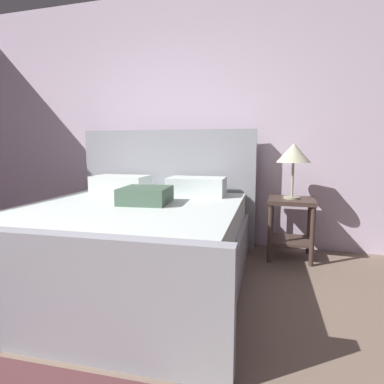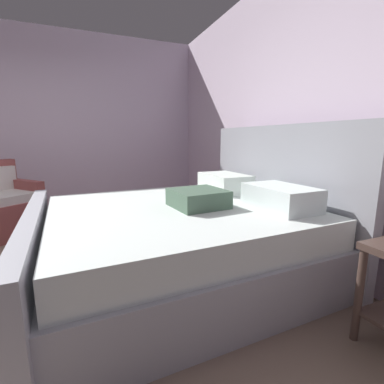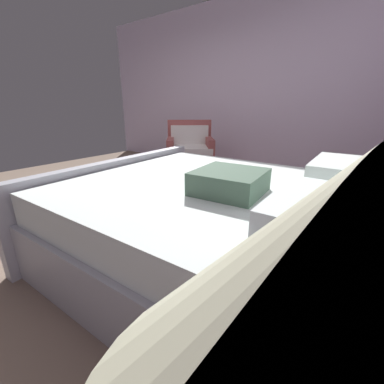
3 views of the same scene
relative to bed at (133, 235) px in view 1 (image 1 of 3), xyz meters
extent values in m
cube|color=silver|center=(-0.27, 1.23, 1.06)|extent=(5.30, 0.12, 2.82)
cube|color=#A7A9B3|center=(0.00, -0.07, -0.15)|extent=(1.93, 2.06, 0.40)
cube|color=#A7A9B3|center=(-0.04, 0.97, 0.29)|extent=(1.97, 0.19, 1.29)
cube|color=#A7A9B3|center=(0.05, -1.10, -0.02)|extent=(1.97, 0.19, 0.67)
cube|color=white|center=(0.00, -0.07, 0.16)|extent=(1.85, 1.99, 0.22)
cube|color=white|center=(-0.44, 0.62, 0.36)|extent=(0.58, 0.38, 0.18)
cube|color=white|center=(0.39, 0.66, 0.36)|extent=(0.58, 0.38, 0.18)
cube|color=#4C6954|center=(0.08, 0.08, 0.34)|extent=(0.44, 0.44, 0.14)
cube|color=#4B3730|center=(1.30, 0.83, 0.23)|extent=(0.44, 0.44, 0.04)
cube|color=#4B3730|center=(1.30, 0.83, -0.17)|extent=(0.40, 0.40, 0.02)
cylinder|color=#4B3730|center=(1.11, 0.64, -0.07)|extent=(0.04, 0.04, 0.56)
cylinder|color=#4B3730|center=(1.49, 0.64, -0.07)|extent=(0.04, 0.04, 0.56)
cylinder|color=#4B3730|center=(1.11, 1.02, -0.07)|extent=(0.04, 0.04, 0.56)
cylinder|color=#4B3730|center=(1.49, 1.02, -0.07)|extent=(0.04, 0.04, 0.56)
cylinder|color=#B7B293|center=(1.30, 0.83, 0.26)|extent=(0.16, 0.16, 0.02)
cylinder|color=#B7B293|center=(1.30, 0.83, 0.43)|extent=(0.02, 0.02, 0.33)
cone|color=beige|center=(1.30, 0.83, 0.69)|extent=(0.32, 0.32, 0.19)
camera|label=1|loc=(1.21, -2.41, 0.74)|focal=29.90mm
camera|label=2|loc=(2.07, -0.79, 0.81)|focal=25.71mm
camera|label=3|loc=(1.43, 0.82, 0.79)|focal=23.95mm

